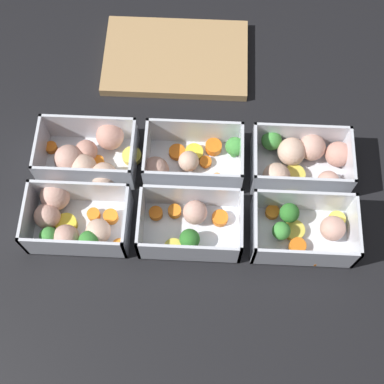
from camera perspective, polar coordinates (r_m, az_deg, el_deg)
ground_plane at (r=0.94m, az=0.00°, el=-0.61°), size 4.00×4.00×0.00m
container_near_left at (r=0.92m, az=-12.76°, el=-3.01°), size 0.17×0.14×0.07m
container_near_center at (r=0.89m, az=-0.18°, el=-3.57°), size 0.17×0.11×0.07m
container_near_right at (r=0.91m, az=12.00°, el=-3.88°), size 0.17×0.11×0.07m
container_far_left at (r=0.96m, az=-10.80°, el=3.71°), size 0.18×0.14×0.07m
container_far_center at (r=0.94m, az=-0.33°, el=3.36°), size 0.18×0.11×0.07m
container_far_right at (r=0.96m, az=11.58°, el=3.27°), size 0.18×0.13×0.07m
cutting_board at (r=1.08m, az=-1.74°, el=14.15°), size 0.28×0.18×0.02m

